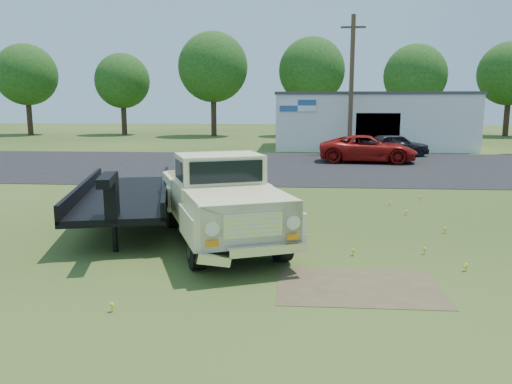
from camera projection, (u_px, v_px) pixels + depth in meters
The scene contains 16 objects.
ground at pixel (282, 241), 12.32m from camera, with size 140.00×140.00×0.00m, color #2B3F14.
asphalt_lot at pixel (289, 166), 27.05m from camera, with size 90.00×14.00×0.02m, color black.
dirt_patch_a at pixel (358, 287), 9.27m from camera, with size 3.00×2.00×0.01m, color brown.
dirt_patch_b at pixel (222, 210), 15.91m from camera, with size 2.20×1.60×0.01m, color brown.
commercial_building at pixel (369, 120), 38.00m from camera, with size 14.20×8.20×4.15m.
utility_pole_mid at pixel (351, 84), 32.81m from camera, with size 1.60×0.30×9.00m.
treeline_a at pixel (26, 75), 52.56m from camera, with size 6.40×6.40×9.52m.
treeline_b at pixel (122, 81), 52.91m from camera, with size 5.76×5.76×8.57m.
treeline_c at pixel (213, 67), 50.47m from camera, with size 7.04×7.04×10.47m.
treeline_d at pixel (312, 71), 50.76m from camera, with size 6.72×6.72×10.00m.
treeline_e at pixel (415, 76), 48.66m from camera, with size 6.08×6.08×9.04m.
treeline_f at pixel (510, 74), 50.31m from camera, with size 6.40×6.40×9.52m.
vintage_pickup_truck at pixel (220, 198), 12.08m from camera, with size 2.34×6.01×2.18m, color beige, non-canonical shape.
flatbed_trailer at pixel (125, 191), 13.87m from camera, with size 2.33×6.99×1.91m, color black, non-canonical shape.
red_pickup at pixel (368, 149), 28.60m from camera, with size 2.54×5.52×1.53m, color maroon.
dark_sedan at pixel (395, 145), 31.70m from camera, with size 1.72×4.28×1.46m, color black.
Camera 1 is at (0.26, -11.93, 3.37)m, focal length 35.00 mm.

